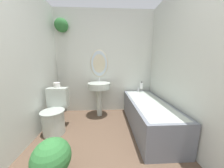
% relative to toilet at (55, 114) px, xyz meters
% --- Properties ---
extents(wall_back, '(2.39, 0.29, 2.40)m').
position_rel_toilet_xyz_m(wall_back, '(0.82, 0.88, 0.94)').
color(wall_back, silver).
rests_on(wall_back, ground_plane).
extents(wall_left, '(0.06, 2.65, 2.40)m').
position_rel_toilet_xyz_m(wall_left, '(-0.28, -0.40, 0.89)').
color(wall_left, silver).
rests_on(wall_left, ground_plane).
extents(wall_right, '(0.06, 2.65, 2.40)m').
position_rel_toilet_xyz_m(wall_right, '(2.05, -0.40, 0.89)').
color(wall_right, silver).
rests_on(wall_right, ground_plane).
extents(toilet, '(0.38, 0.53, 0.75)m').
position_rel_toilet_xyz_m(toilet, '(0.00, 0.00, 0.00)').
color(toilet, '#B2BCB2').
rests_on(toilet, ground_plane).
extents(pedestal_sink, '(0.49, 0.49, 0.87)m').
position_rel_toilet_xyz_m(pedestal_sink, '(0.74, 0.58, 0.30)').
color(pedestal_sink, '#B2BCB2').
rests_on(pedestal_sink, ground_plane).
extents(bathtub, '(0.64, 1.58, 0.59)m').
position_rel_toilet_xyz_m(bathtub, '(1.68, 0.02, -0.04)').
color(bathtub, slate).
rests_on(bathtub, ground_plane).
extents(shampoo_bottle, '(0.07, 0.07, 0.17)m').
position_rel_toilet_xyz_m(shampoo_bottle, '(1.76, 0.73, 0.35)').
color(shampoo_bottle, white).
rests_on(shampoo_bottle, bathtub).
extents(potted_plant, '(0.37, 0.37, 0.49)m').
position_rel_toilet_xyz_m(potted_plant, '(0.37, -0.93, -0.03)').
color(potted_plant, '#47474C').
rests_on(potted_plant, ground_plane).
extents(toilet_paper_roll, '(0.11, 0.11, 0.10)m').
position_rel_toilet_xyz_m(toilet_paper_roll, '(0.00, 0.18, 0.49)').
color(toilet_paper_roll, white).
rests_on(toilet_paper_roll, toilet).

